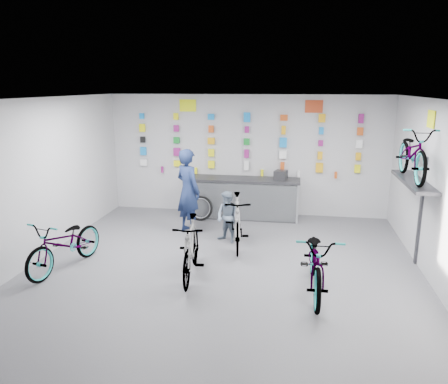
% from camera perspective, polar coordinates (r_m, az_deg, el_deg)
% --- Properties ---
extents(floor, '(8.00, 8.00, 0.00)m').
position_cam_1_polar(floor, '(7.65, -0.60, -11.08)').
color(floor, '#4D4D52').
rests_on(floor, ground).
extents(ceiling, '(8.00, 8.00, 0.00)m').
position_cam_1_polar(ceiling, '(6.94, -0.66, 11.99)').
color(ceiling, white).
rests_on(ceiling, wall_back).
extents(wall_back, '(7.00, 0.00, 7.00)m').
position_cam_1_polar(wall_back, '(11.04, 3.00, 4.83)').
color(wall_back, silver).
rests_on(wall_back, floor).
extents(wall_front, '(7.00, 0.00, 7.00)m').
position_cam_1_polar(wall_front, '(3.53, -12.44, -15.72)').
color(wall_front, silver).
rests_on(wall_front, floor).
extents(wall_left, '(0.00, 8.00, 8.00)m').
position_cam_1_polar(wall_left, '(8.48, -24.62, 0.83)').
color(wall_left, silver).
rests_on(wall_left, floor).
extents(wall_right, '(0.00, 8.00, 8.00)m').
position_cam_1_polar(wall_right, '(7.41, 27.10, -1.16)').
color(wall_right, silver).
rests_on(wall_right, floor).
extents(counter, '(2.70, 0.66, 1.00)m').
position_cam_1_polar(counter, '(10.80, 2.66, -0.87)').
color(counter, black).
rests_on(counter, floor).
extents(merch_wall, '(5.56, 0.08, 1.57)m').
position_cam_1_polar(merch_wall, '(10.92, 3.18, 6.17)').
color(merch_wall, white).
rests_on(merch_wall, wall_back).
extents(wall_bracket, '(0.39, 1.90, 2.00)m').
position_cam_1_polar(wall_bracket, '(8.49, 23.62, 0.70)').
color(wall_bracket, '#333338').
rests_on(wall_bracket, wall_right).
extents(sign_left, '(0.42, 0.02, 0.30)m').
position_cam_1_polar(sign_left, '(11.16, -4.75, 11.20)').
color(sign_left, '#F1FF15').
rests_on(sign_left, wall_back).
extents(sign_right, '(0.42, 0.02, 0.30)m').
position_cam_1_polar(sign_right, '(10.83, 11.67, 10.89)').
color(sign_right, '#B43D1C').
rests_on(sign_right, wall_back).
extents(sign_side, '(0.02, 0.40, 0.30)m').
position_cam_1_polar(sign_side, '(8.37, 25.42, 8.59)').
color(sign_side, '#F1FF15').
rests_on(sign_side, wall_right).
extents(bike_left, '(1.03, 1.93, 0.96)m').
position_cam_1_polar(bike_left, '(8.30, -20.02, -6.33)').
color(bike_left, gray).
rests_on(bike_left, floor).
extents(bike_center, '(0.66, 1.77, 1.04)m').
position_cam_1_polar(bike_center, '(7.51, -4.34, -7.31)').
color(bike_center, gray).
rests_on(bike_center, floor).
extents(bike_right, '(0.73, 2.01, 1.05)m').
position_cam_1_polar(bike_right, '(7.11, 12.00, -8.80)').
color(bike_right, gray).
rests_on(bike_right, floor).
extents(bike_service, '(0.76, 1.83, 1.07)m').
position_cam_1_polar(bike_service, '(8.86, 1.72, -3.85)').
color(bike_service, gray).
rests_on(bike_service, floor).
extents(bike_wall, '(0.63, 1.80, 0.95)m').
position_cam_1_polar(bike_wall, '(8.37, 23.48, 4.65)').
color(bike_wall, gray).
rests_on(bike_wall, wall_bracket).
extents(clerk, '(0.82, 0.77, 1.88)m').
position_cam_1_polar(clerk, '(9.69, -4.71, 0.15)').
color(clerk, '#162348').
rests_on(clerk, floor).
extents(customer, '(0.66, 0.62, 1.09)m').
position_cam_1_polar(customer, '(9.10, 0.48, -3.30)').
color(customer, slate).
rests_on(customer, floor).
extents(spare_wheel, '(0.63, 0.29, 0.61)m').
position_cam_1_polar(spare_wheel, '(10.66, -3.07, -2.13)').
color(spare_wheel, black).
rests_on(spare_wheel, floor).
extents(register, '(0.35, 0.36, 0.22)m').
position_cam_1_polar(register, '(10.60, 7.43, 2.21)').
color(register, black).
rests_on(register, counter).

